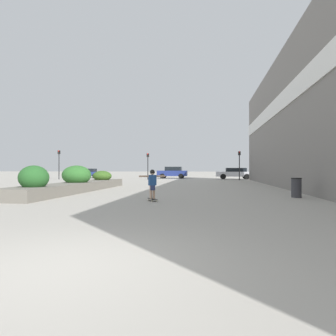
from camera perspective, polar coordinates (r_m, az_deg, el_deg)
The scene contains 13 objects.
ground_plane at distance 4.49m, azimuth -19.72°, elevation -17.34°, with size 300.00×300.00×0.00m, color #ADA89E.
building_wall_right at distance 18.91m, azimuth 24.18°, elevation 10.36°, with size 0.67×39.60×9.54m.
planter_box at distance 18.40m, azimuth -17.07°, elevation -2.75°, with size 1.74×12.68×1.53m.
skateboard at distance 12.41m, azimuth -3.00°, elevation -5.97°, with size 0.53×0.76×0.10m.
skateboarder at distance 12.36m, azimuth -3.00°, elevation -2.49°, with size 1.03×0.58×1.20m.
trash_bin at distance 15.10m, azimuth 23.25°, elevation -3.46°, with size 0.48×0.48×0.91m.
car_leftmost at distance 45.88m, azimuth -14.84°, elevation -0.92°, with size 3.82×2.01×1.38m.
car_center_left at distance 45.29m, azimuth 26.10°, elevation -0.87°, with size 4.12×2.05×1.45m.
car_center_right at distance 39.82m, azimuth 12.60°, elevation -0.95°, with size 4.75×1.89×1.46m.
car_rightmost at distance 42.14m, azimuth 0.89°, elevation -0.82°, with size 4.17×1.98×1.64m.
traffic_light_left at distance 37.50m, azimuth -3.87°, elevation 1.22°, with size 0.28×0.30×3.28m.
traffic_light_right at distance 36.23m, azimuth 13.44°, elevation 1.40°, with size 0.28×0.30×3.41m.
traffic_light_far_left at distance 40.73m, azimuth -20.06°, elevation 1.48°, with size 0.28×0.30×3.70m.
Camera 1 is at (1.97, -3.81, 1.32)m, focal length 32.00 mm.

